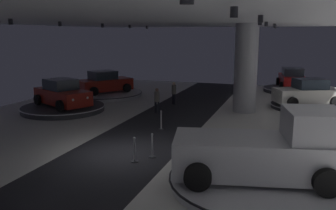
{
  "coord_description": "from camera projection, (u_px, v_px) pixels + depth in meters",
  "views": [
    {
      "loc": [
        6.37,
        -12.72,
        4.9
      ],
      "look_at": [
        0.82,
        3.65,
        1.4
      ],
      "focal_mm": 38.01,
      "sensor_mm": 36.0,
      "label": 1
    }
  ],
  "objects": [
    {
      "name": "ground",
      "position": [
        121.0,
        154.0,
        14.79
      ],
      "size": [
        24.0,
        44.0,
        0.06
      ],
      "color": "silver"
    },
    {
      "name": "ceiling_with_spotlights",
      "position": [
        117.0,
        16.0,
        13.69
      ],
      "size": [
        24.0,
        44.0,
        0.39
      ],
      "color": "silver"
    },
    {
      "name": "column_right",
      "position": [
        246.0,
        68.0,
        22.15
      ],
      "size": [
        1.43,
        1.43,
        5.5
      ],
      "color": "#ADADB2",
      "rests_on": "ground"
    },
    {
      "name": "display_platform_far_left",
      "position": [
        105.0,
        94.0,
        28.24
      ],
      "size": [
        5.84,
        5.84,
        0.3
      ],
      "color": "#B7B7BC",
      "rests_on": "ground"
    },
    {
      "name": "display_car_far_left",
      "position": [
        104.0,
        83.0,
        28.04
      ],
      "size": [
        3.83,
        4.49,
        1.71
      ],
      "color": "maroon",
      "rests_on": "display_platform_far_left"
    },
    {
      "name": "display_platform_mid_left",
      "position": [
        63.0,
        108.0,
        22.76
      ],
      "size": [
        5.3,
        5.3,
        0.34
      ],
      "color": "#333338",
      "rests_on": "ground"
    },
    {
      "name": "display_car_mid_left",
      "position": [
        62.0,
        94.0,
        22.6
      ],
      "size": [
        4.57,
        3.53,
        1.71
      ],
      "color": "maroon",
      "rests_on": "display_platform_mid_left"
    },
    {
      "name": "display_platform_near_right",
      "position": [
        255.0,
        181.0,
        11.61
      ],
      "size": [
        5.68,
        5.68,
        0.28
      ],
      "color": "silver",
      "rests_on": "ground"
    },
    {
      "name": "pickup_truck_near_right",
      "position": [
        267.0,
        151.0,
        11.36
      ],
      "size": [
        5.63,
        3.54,
        2.3
      ],
      "color": "silver",
      "rests_on": "display_platform_near_right"
    },
    {
      "name": "display_platform_far_right",
      "position": [
        306.0,
        106.0,
        23.64
      ],
      "size": [
        4.67,
        4.67,
        0.26
      ],
      "color": "#333338",
      "rests_on": "ground"
    },
    {
      "name": "display_car_far_right",
      "position": [
        308.0,
        93.0,
        23.47
      ],
      "size": [
        4.57,
        3.47,
        1.71
      ],
      "color": "silver",
      "rests_on": "display_platform_far_right"
    },
    {
      "name": "display_platform_deep_right",
      "position": [
        291.0,
        90.0,
        30.26
      ],
      "size": [
        4.65,
        4.65,
        0.34
      ],
      "color": "#333338",
      "rests_on": "ground"
    },
    {
      "name": "display_car_deep_right",
      "position": [
        292.0,
        79.0,
        30.05
      ],
      "size": [
        2.66,
        4.4,
        1.71
      ],
      "color": "red",
      "rests_on": "display_platform_deep_right"
    },
    {
      "name": "visitor_walking_near",
      "position": [
        157.0,
        99.0,
        21.96
      ],
      "size": [
        0.32,
        0.32,
        1.59
      ],
      "color": "black",
      "rests_on": "ground"
    },
    {
      "name": "visitor_walking_far",
      "position": [
        174.0,
        92.0,
        24.7
      ],
      "size": [
        0.32,
        0.32,
        1.59
      ],
      "color": "black",
      "rests_on": "ground"
    },
    {
      "name": "stanchion_a",
      "position": [
        152.0,
        149.0,
        14.21
      ],
      "size": [
        0.28,
        0.28,
        1.01
      ],
      "color": "#333338",
      "rests_on": "ground"
    },
    {
      "name": "stanchion_b",
      "position": [
        135.0,
        153.0,
        13.69
      ],
      "size": [
        0.28,
        0.28,
        1.01
      ],
      "color": "#333338",
      "rests_on": "ground"
    },
    {
      "name": "stanchion_c",
      "position": [
        161.0,
        122.0,
        18.37
      ],
      "size": [
        0.28,
        0.28,
        1.01
      ],
      "color": "#333338",
      "rests_on": "ground"
    }
  ]
}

